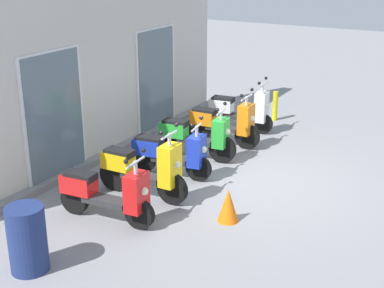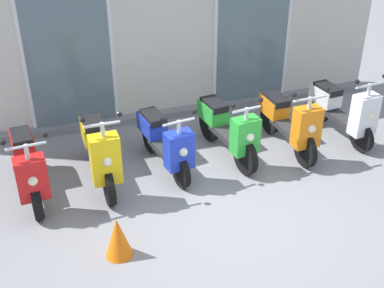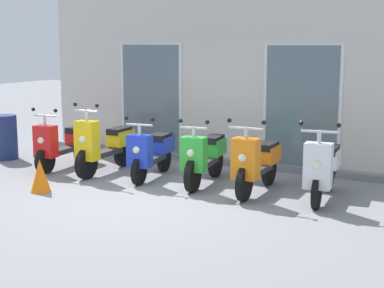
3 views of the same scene
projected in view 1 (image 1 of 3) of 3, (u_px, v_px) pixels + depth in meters
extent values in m
plane|color=gray|center=(244.00, 180.00, 9.66)|extent=(40.00, 40.00, 0.00)
cube|color=beige|center=(103.00, 64.00, 10.48)|extent=(7.96, 0.30, 3.57)
cube|color=slate|center=(117.00, 149.00, 10.95)|extent=(7.96, 0.20, 0.12)
cube|color=silver|center=(54.00, 117.00, 9.33)|extent=(1.44, 0.04, 2.30)
cube|color=slate|center=(55.00, 117.00, 9.32)|extent=(1.32, 0.02, 2.22)
cube|color=silver|center=(156.00, 80.00, 11.91)|extent=(1.44, 0.04, 2.30)
cube|color=slate|center=(157.00, 81.00, 11.90)|extent=(1.32, 0.02, 2.22)
cylinder|color=black|center=(140.00, 214.00, 7.93)|extent=(0.15, 0.46, 0.46)
cylinder|color=black|center=(75.00, 200.00, 8.39)|extent=(0.15, 0.46, 0.46)
cube|color=#2D2D30|center=(106.00, 201.00, 8.13)|extent=(0.32, 0.74, 0.09)
cube|color=red|center=(136.00, 192.00, 7.83)|extent=(0.40, 0.27, 0.57)
sphere|color=#F2EFCC|center=(144.00, 191.00, 7.76)|extent=(0.12, 0.12, 0.12)
cube|color=red|center=(79.00, 184.00, 8.25)|extent=(0.34, 0.54, 0.28)
cube|color=black|center=(80.00, 176.00, 8.19)|extent=(0.30, 0.50, 0.11)
cylinder|color=silver|center=(136.00, 168.00, 7.70)|extent=(0.06, 0.06, 0.22)
cylinder|color=silver|center=(135.00, 163.00, 7.67)|extent=(0.48, 0.08, 0.04)
sphere|color=black|center=(144.00, 150.00, 7.84)|extent=(0.07, 0.07, 0.07)
sphere|color=black|center=(126.00, 162.00, 7.43)|extent=(0.07, 0.07, 0.07)
cylinder|color=black|center=(172.00, 189.00, 8.68)|extent=(0.11, 0.53, 0.53)
cylinder|color=black|center=(114.00, 175.00, 9.19)|extent=(0.11, 0.53, 0.53)
cube|color=#2D2D30|center=(142.00, 176.00, 8.90)|extent=(0.28, 0.72, 0.09)
cube|color=yellow|center=(170.00, 165.00, 8.56)|extent=(0.39, 0.25, 0.67)
sphere|color=#F2EFCC|center=(177.00, 164.00, 8.49)|extent=(0.12, 0.12, 0.12)
cube|color=yellow|center=(118.00, 160.00, 9.04)|extent=(0.31, 0.53, 0.28)
cube|color=black|center=(120.00, 153.00, 8.98)|extent=(0.27, 0.49, 0.11)
cylinder|color=silver|center=(169.00, 140.00, 8.42)|extent=(0.06, 0.06, 0.21)
cylinder|color=silver|center=(169.00, 135.00, 8.39)|extent=(0.46, 0.05, 0.04)
sphere|color=black|center=(177.00, 125.00, 8.54)|extent=(0.07, 0.07, 0.07)
sphere|color=black|center=(162.00, 133.00, 8.16)|extent=(0.07, 0.07, 0.07)
cylinder|color=black|center=(199.00, 168.00, 9.56)|extent=(0.16, 0.47, 0.46)
cylinder|color=black|center=(143.00, 160.00, 9.92)|extent=(0.16, 0.47, 0.46)
cube|color=#2D2D30|center=(170.00, 159.00, 9.71)|extent=(0.36, 0.70, 0.09)
cube|color=#1E38C6|center=(197.00, 151.00, 9.46)|extent=(0.41, 0.30, 0.54)
sphere|color=#F2EFCC|center=(204.00, 150.00, 9.41)|extent=(0.12, 0.12, 0.12)
cube|color=#1E38C6|center=(148.00, 147.00, 9.79)|extent=(0.38, 0.56, 0.28)
cube|color=black|center=(150.00, 139.00, 9.73)|extent=(0.33, 0.51, 0.11)
cylinder|color=silver|center=(197.00, 132.00, 9.34)|extent=(0.06, 0.06, 0.21)
cylinder|color=silver|center=(197.00, 127.00, 9.32)|extent=(0.46, 0.11, 0.04)
sphere|color=black|center=(201.00, 118.00, 9.49)|extent=(0.07, 0.07, 0.07)
sphere|color=black|center=(192.00, 125.00, 9.08)|extent=(0.07, 0.07, 0.07)
cylinder|color=black|center=(222.00, 149.00, 10.37)|extent=(0.18, 0.54, 0.53)
cylinder|color=black|center=(169.00, 142.00, 10.76)|extent=(0.18, 0.54, 0.53)
cube|color=#2D2D30|center=(195.00, 141.00, 10.53)|extent=(0.35, 0.72, 0.09)
cube|color=green|center=(221.00, 133.00, 10.27)|extent=(0.41, 0.29, 0.54)
sphere|color=#F2EFCC|center=(227.00, 132.00, 10.21)|extent=(0.12, 0.12, 0.12)
cube|color=green|center=(174.00, 129.00, 10.63)|extent=(0.37, 0.56, 0.28)
cube|color=black|center=(176.00, 123.00, 10.57)|extent=(0.32, 0.51, 0.11)
cylinder|color=silver|center=(221.00, 115.00, 10.16)|extent=(0.06, 0.06, 0.18)
cylinder|color=silver|center=(221.00, 112.00, 10.13)|extent=(0.44, 0.10, 0.04)
sphere|color=black|center=(225.00, 104.00, 10.29)|extent=(0.07, 0.07, 0.07)
sphere|color=black|center=(217.00, 110.00, 9.91)|extent=(0.07, 0.07, 0.07)
cylinder|color=black|center=(247.00, 137.00, 11.07)|extent=(0.10, 0.53, 0.53)
cylinder|color=black|center=(199.00, 129.00, 11.56)|extent=(0.10, 0.53, 0.53)
cube|color=#2D2D30|center=(223.00, 128.00, 11.28)|extent=(0.28, 0.69, 0.09)
cube|color=orange|center=(246.00, 119.00, 10.97)|extent=(0.39, 0.25, 0.61)
sphere|color=#F2EFCC|center=(252.00, 118.00, 10.90)|extent=(0.12, 0.12, 0.12)
cube|color=orange|center=(203.00, 117.00, 11.42)|extent=(0.32, 0.53, 0.28)
cube|color=black|center=(205.00, 111.00, 11.36)|extent=(0.28, 0.49, 0.11)
cylinder|color=silver|center=(247.00, 101.00, 10.84)|extent=(0.06, 0.06, 0.19)
cylinder|color=silver|center=(247.00, 97.00, 10.81)|extent=(0.54, 0.05, 0.04)
sphere|color=black|center=(252.00, 90.00, 11.00)|extent=(0.07, 0.07, 0.07)
sphere|color=black|center=(242.00, 96.00, 10.56)|extent=(0.07, 0.07, 0.07)
cylinder|color=black|center=(262.00, 124.00, 12.00)|extent=(0.13, 0.46, 0.46)
cylinder|color=black|center=(217.00, 118.00, 12.40)|extent=(0.13, 0.46, 0.46)
cube|color=#2D2D30|center=(239.00, 117.00, 12.17)|extent=(0.33, 0.69, 0.09)
cube|color=white|center=(261.00, 107.00, 11.88)|extent=(0.40, 0.28, 0.65)
sphere|color=#F2EFCC|center=(267.00, 106.00, 11.82)|extent=(0.12, 0.12, 0.12)
cube|color=white|center=(221.00, 105.00, 12.26)|extent=(0.36, 0.55, 0.28)
cube|color=black|center=(223.00, 99.00, 12.19)|extent=(0.31, 0.51, 0.11)
cylinder|color=silver|center=(262.00, 89.00, 11.75)|extent=(0.06, 0.06, 0.20)
cylinder|color=silver|center=(262.00, 85.00, 11.72)|extent=(0.51, 0.09, 0.04)
sphere|color=black|center=(266.00, 78.00, 11.90)|extent=(0.07, 0.07, 0.07)
sphere|color=black|center=(259.00, 83.00, 11.46)|extent=(0.07, 0.07, 0.07)
cylinder|color=yellow|center=(275.00, 106.00, 12.91)|extent=(0.12, 0.12, 0.70)
cylinder|color=navy|center=(27.00, 239.00, 6.83)|extent=(0.49, 0.49, 0.88)
cone|color=orange|center=(228.00, 205.00, 8.13)|extent=(0.32, 0.32, 0.52)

